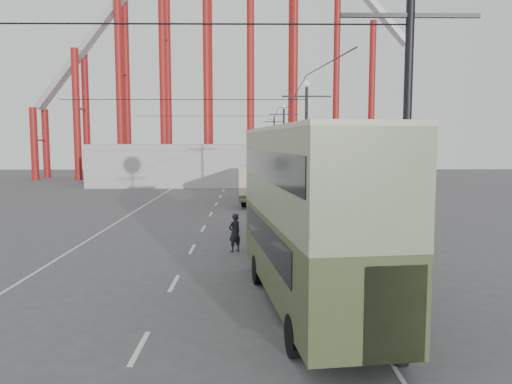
{
  "coord_description": "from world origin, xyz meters",
  "views": [
    {
      "loc": [
        1.93,
        -14.7,
        5.45
      ],
      "look_at": [
        2.21,
        9.04,
        3.0
      ],
      "focal_mm": 35.0,
      "sensor_mm": 36.0,
      "label": 1
    }
  ],
  "objects_px": {
    "double_decker_bus": "(309,208)",
    "pedestrian": "(235,233)",
    "single_decker_green": "(287,211)",
    "single_decker_cream": "(263,180)",
    "lamp_post_near": "(410,35)"
  },
  "relations": [
    {
      "from": "single_decker_cream",
      "to": "lamp_post_near",
      "type": "bearing_deg",
      "value": -78.86
    },
    {
      "from": "single_decker_green",
      "to": "pedestrian",
      "type": "relative_size",
      "value": 5.33
    },
    {
      "from": "double_decker_bus",
      "to": "single_decker_cream",
      "type": "relative_size",
      "value": 1.0
    },
    {
      "from": "single_decker_cream",
      "to": "pedestrian",
      "type": "height_order",
      "value": "single_decker_cream"
    },
    {
      "from": "double_decker_bus",
      "to": "single_decker_cream",
      "type": "height_order",
      "value": "double_decker_bus"
    },
    {
      "from": "single_decker_green",
      "to": "single_decker_cream",
      "type": "bearing_deg",
      "value": 96.94
    },
    {
      "from": "single_decker_green",
      "to": "lamp_post_near",
      "type": "bearing_deg",
      "value": -80.24
    },
    {
      "from": "double_decker_bus",
      "to": "pedestrian",
      "type": "xyz_separation_m",
      "value": [
        -2.66,
        8.4,
        -2.35
      ]
    },
    {
      "from": "double_decker_bus",
      "to": "pedestrian",
      "type": "height_order",
      "value": "double_decker_bus"
    },
    {
      "from": "single_decker_green",
      "to": "single_decker_cream",
      "type": "height_order",
      "value": "single_decker_cream"
    },
    {
      "from": "lamp_post_near",
      "to": "double_decker_bus",
      "type": "height_order",
      "value": "lamp_post_near"
    },
    {
      "from": "lamp_post_near",
      "to": "single_decker_cream",
      "type": "height_order",
      "value": "lamp_post_near"
    },
    {
      "from": "single_decker_cream",
      "to": "pedestrian",
      "type": "distance_m",
      "value": 20.17
    },
    {
      "from": "pedestrian",
      "to": "double_decker_bus",
      "type": "bearing_deg",
      "value": 67.29
    },
    {
      "from": "lamp_post_near",
      "to": "pedestrian",
      "type": "height_order",
      "value": "lamp_post_near"
    }
  ]
}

